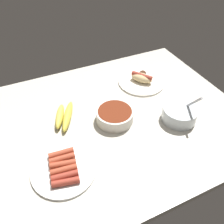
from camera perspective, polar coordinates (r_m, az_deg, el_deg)
The scene contains 6 objects.
ground_plane at distance 104.97cm, azimuth -0.88°, elevation -2.34°, with size 120.00×90.00×3.00cm, color beige.
bowl_coleslaw at distance 105.79cm, azimuth 16.05°, elevation -0.27°, with size 15.02×15.02×15.90cm.
plate_sausages at distance 87.94cm, azimuth -11.60°, elevation -13.26°, with size 23.46×23.46×3.27cm.
bowl_chili at distance 101.54cm, azimuth 0.68°, elevation -0.76°, with size 16.23×16.23×5.38cm.
plate_hotdog_assembled at distance 125.18cm, azimuth 7.16°, elevation 7.71°, with size 23.93×23.93×5.61cm.
banana_bunch at distance 104.68cm, azimuth -11.54°, elevation -0.98°, with size 13.31×18.28×3.98cm.
Camera 1 is at (-29.61, -68.07, 72.71)cm, focal length 37.77 mm.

